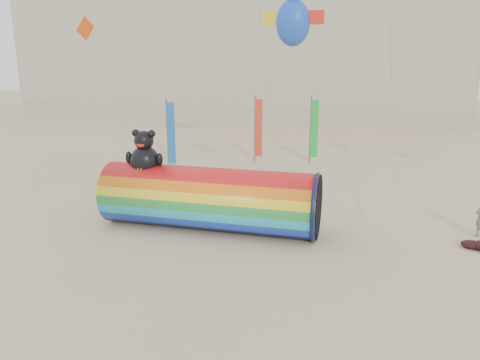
# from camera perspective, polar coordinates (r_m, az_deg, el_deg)

# --- Properties ---
(ground) EXTENTS (160.00, 160.00, 0.00)m
(ground) POSITION_cam_1_polar(r_m,az_deg,el_deg) (21.70, -2.31, -7.04)
(ground) COLOR #CCB58C
(ground) RESTS_ON ground
(hotel_building) EXTENTS (60.40, 15.40, 20.60)m
(hotel_building) POSITION_cam_1_polar(r_m,az_deg,el_deg) (67.65, -0.57, 16.74)
(hotel_building) COLOR #B7AD99
(hotel_building) RESTS_ON ground
(windsock_assembly) EXTENTS (10.36, 3.16, 4.78)m
(windsock_assembly) POSITION_cam_1_polar(r_m,az_deg,el_deg) (22.34, -3.78, -2.09)
(windsock_assembly) COLOR red
(windsock_assembly) RESTS_ON ground
(festival_banners) EXTENTS (10.47, 5.11, 5.20)m
(festival_banners) POSITION_cam_1_polar(r_m,az_deg,el_deg) (35.81, 1.08, 6.10)
(festival_banners) COLOR #59595E
(festival_banners) RESTS_ON ground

